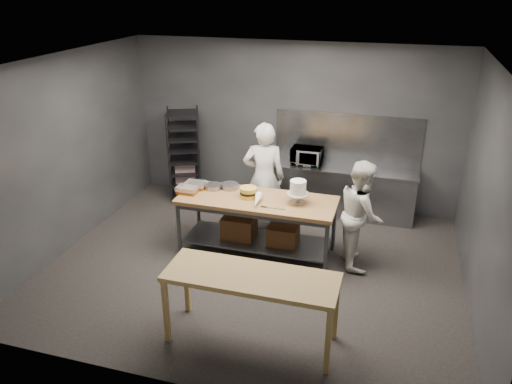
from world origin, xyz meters
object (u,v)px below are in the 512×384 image
at_px(chef_right, 361,214).
at_px(speed_rack, 184,155).
at_px(layer_cake, 248,192).
at_px(frosted_cake_stand, 298,189).
at_px(work_table, 257,219).
at_px(microwave, 307,156).
at_px(near_counter, 251,282).
at_px(chef_behind, 264,178).

bearing_deg(chef_right, speed_rack, 52.35).
height_order(speed_rack, layer_cake, speed_rack).
distance_m(speed_rack, frosted_cake_stand, 3.07).
xyz_separation_m(work_table, microwave, (0.41, 1.75, 0.48)).
height_order(chef_right, microwave, chef_right).
bearing_deg(chef_right, near_counter, 140.44).
bearing_deg(microwave, speed_rack, -178.05).
height_order(frosted_cake_stand, layer_cake, frosted_cake_stand).
distance_m(work_table, chef_right, 1.57).
xyz_separation_m(near_counter, chef_right, (1.03, 2.12, 0.00)).
xyz_separation_m(chef_right, microwave, (-1.14, 1.63, 0.23)).
xyz_separation_m(chef_right, layer_cake, (-1.69, -0.11, 0.18)).
distance_m(near_counter, chef_right, 2.36).
height_order(speed_rack, chef_behind, chef_behind).
height_order(speed_rack, chef_right, speed_rack).
height_order(work_table, chef_right, chef_right).
relative_size(near_counter, chef_right, 1.22).
relative_size(speed_rack, chef_behind, 0.93).
bearing_deg(microwave, frosted_cake_stand, -83.15).
xyz_separation_m(microwave, layer_cake, (-0.55, -1.75, -0.05)).
bearing_deg(frosted_cake_stand, speed_rack, 147.01).
bearing_deg(near_counter, microwave, 91.57).
bearing_deg(layer_cake, speed_rack, 137.23).
bearing_deg(chef_behind, frosted_cake_stand, 119.99).
bearing_deg(speed_rack, work_table, -40.74).
bearing_deg(chef_right, layer_cake, 80.14).
relative_size(chef_right, layer_cake, 6.35).
relative_size(chef_right, microwave, 3.02).
bearing_deg(frosted_cake_stand, chef_behind, 133.84).
relative_size(chef_behind, microwave, 3.49).
relative_size(chef_right, frosted_cake_stand, 4.56).
xyz_separation_m(speed_rack, chef_behind, (1.83, -0.90, 0.09)).
bearing_deg(chef_right, frosted_cake_stand, 83.07).
height_order(work_table, layer_cake, layer_cake).
relative_size(chef_behind, frosted_cake_stand, 5.27).
bearing_deg(near_counter, speed_rack, 123.72).
distance_m(chef_right, microwave, 2.00).
xyz_separation_m(chef_right, frosted_cake_stand, (-0.93, -0.11, 0.33)).
height_order(near_counter, chef_right, chef_right).
xyz_separation_m(microwave, frosted_cake_stand, (0.21, -1.74, 0.09)).
height_order(near_counter, chef_behind, chef_behind).
relative_size(near_counter, layer_cake, 7.77).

